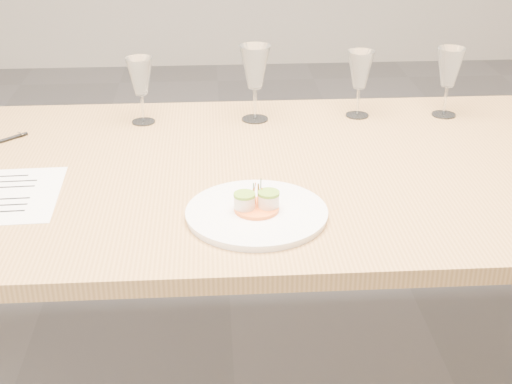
{
  "coord_description": "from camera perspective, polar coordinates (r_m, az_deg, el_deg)",
  "views": [
    {
      "loc": [
        -0.04,
        -1.62,
        1.48
      ],
      "look_at": [
        0.05,
        -0.24,
        0.8
      ],
      "focal_mm": 50.0,
      "sensor_mm": 36.0,
      "label": 1
    }
  ],
  "objects": [
    {
      "name": "wine_glass_3",
      "position": [
        2.1,
        8.32,
        9.55
      ],
      "size": [
        0.08,
        0.08,
        0.2
      ],
      "color": "white",
      "rests_on": "dining_table"
    },
    {
      "name": "ballpoint_pen",
      "position": [
        2.05,
        -19.52,
        3.92
      ],
      "size": [
        0.11,
        0.11,
        0.01
      ],
      "rotation": [
        0.0,
        0.0,
        0.76
      ],
      "color": "black",
      "rests_on": "dining_table"
    },
    {
      "name": "wine_glass_2",
      "position": [
        2.04,
        -0.08,
        9.86
      ],
      "size": [
        0.09,
        0.09,
        0.22
      ],
      "color": "white",
      "rests_on": "dining_table"
    },
    {
      "name": "wine_glass_4",
      "position": [
        2.16,
        15.2,
        9.49
      ],
      "size": [
        0.08,
        0.08,
        0.2
      ],
      "color": "white",
      "rests_on": "dining_table"
    },
    {
      "name": "dining_table",
      "position": [
        1.81,
        -1.95,
        0.05
      ],
      "size": [
        2.4,
        1.0,
        0.75
      ],
      "color": "tan",
      "rests_on": "ground"
    },
    {
      "name": "wine_glass_1",
      "position": [
        2.05,
        -9.24,
        9.01
      ],
      "size": [
        0.08,
        0.08,
        0.19
      ],
      "color": "white",
      "rests_on": "dining_table"
    },
    {
      "name": "recipe_sheet",
      "position": [
        1.73,
        -19.21,
        -0.24
      ],
      "size": [
        0.24,
        0.3,
        0.0
      ],
      "rotation": [
        0.0,
        0.0,
        0.04
      ],
      "color": "white",
      "rests_on": "dining_table"
    },
    {
      "name": "dinner_plate",
      "position": [
        1.54,
        0.06,
        -1.6
      ],
      "size": [
        0.31,
        0.31,
        0.08
      ],
      "rotation": [
        0.0,
        0.0,
        -0.32
      ],
      "color": "white",
      "rests_on": "dining_table"
    }
  ]
}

